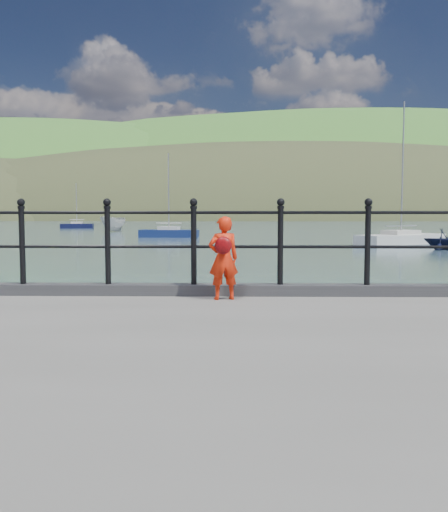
{
  "coord_description": "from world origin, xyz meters",
  "views": [
    {
      "loc": [
        -0.03,
        -7.63,
        2.13
      ],
      "look_at": [
        -0.18,
        -0.2,
        1.55
      ],
      "focal_mm": 38.0,
      "sensor_mm": 36.0,
      "label": 1
    }
  ],
  "objects_px": {
    "sailboat_port": "(169,234)",
    "sailboat_near": "(401,240)",
    "railing": "(237,236)",
    "sailboat_left": "(77,226)",
    "child": "(223,258)",
    "launch_white": "(113,224)",
    "launch_navy": "(444,239)"
  },
  "relations": [
    {
      "from": "launch_navy",
      "to": "sailboat_left",
      "type": "bearing_deg",
      "value": 81.69
    },
    {
      "from": "launch_white",
      "to": "launch_navy",
      "type": "bearing_deg",
      "value": -34.64
    },
    {
      "from": "launch_white",
      "to": "launch_navy",
      "type": "distance_m",
      "value": 41.17
    },
    {
      "from": "railing",
      "to": "child",
      "type": "bearing_deg",
      "value": -114.14
    },
    {
      "from": "launch_navy",
      "to": "sailboat_port",
      "type": "distance_m",
      "value": 24.85
    },
    {
      "from": "sailboat_left",
      "to": "sailboat_near",
      "type": "height_order",
      "value": "sailboat_near"
    },
    {
      "from": "railing",
      "to": "launch_navy",
      "type": "bearing_deg",
      "value": 63.56
    },
    {
      "from": "sailboat_port",
      "to": "launch_white",
      "type": "bearing_deg",
      "value": 128.29
    },
    {
      "from": "railing",
      "to": "sailboat_port",
      "type": "bearing_deg",
      "value": 98.27
    },
    {
      "from": "railing",
      "to": "sailboat_near",
      "type": "height_order",
      "value": "sailboat_near"
    },
    {
      "from": "railing",
      "to": "launch_white",
      "type": "xyz_separation_m",
      "value": [
        -14.41,
        56.16,
        -0.87
      ]
    },
    {
      "from": "child",
      "to": "launch_white",
      "type": "bearing_deg",
      "value": -91.12
    },
    {
      "from": "child",
      "to": "sailboat_near",
      "type": "height_order",
      "value": "sailboat_near"
    },
    {
      "from": "sailboat_left",
      "to": "child",
      "type": "bearing_deg",
      "value": -78.09
    },
    {
      "from": "launch_white",
      "to": "launch_navy",
      "type": "height_order",
      "value": "launch_white"
    },
    {
      "from": "launch_navy",
      "to": "sailboat_near",
      "type": "relative_size",
      "value": 0.24
    },
    {
      "from": "railing",
      "to": "child",
      "type": "xyz_separation_m",
      "value": [
        -0.18,
        -0.4,
        -0.27
      ]
    },
    {
      "from": "child",
      "to": "sailboat_port",
      "type": "height_order",
      "value": "sailboat_port"
    },
    {
      "from": "railing",
      "to": "launch_white",
      "type": "bearing_deg",
      "value": 104.39
    },
    {
      "from": "sailboat_near",
      "to": "launch_white",
      "type": "bearing_deg",
      "value": 100.29
    },
    {
      "from": "sailboat_port",
      "to": "sailboat_left",
      "type": "bearing_deg",
      "value": 128.11
    },
    {
      "from": "sailboat_port",
      "to": "sailboat_near",
      "type": "distance_m",
      "value": 20.75
    },
    {
      "from": "railing",
      "to": "launch_white",
      "type": "relative_size",
      "value": 3.67
    },
    {
      "from": "railing",
      "to": "child",
      "type": "height_order",
      "value": "railing"
    },
    {
      "from": "launch_navy",
      "to": "railing",
      "type": "bearing_deg",
      "value": -161.96
    },
    {
      "from": "launch_white",
      "to": "sailboat_left",
      "type": "xyz_separation_m",
      "value": [
        -8.97,
        15.84,
        -0.61
      ]
    },
    {
      "from": "railing",
      "to": "sailboat_near",
      "type": "bearing_deg",
      "value": 69.28
    },
    {
      "from": "child",
      "to": "launch_navy",
      "type": "xyz_separation_m",
      "value": [
        12.56,
        25.31,
        -0.92
      ]
    },
    {
      "from": "railing",
      "to": "sailboat_left",
      "type": "bearing_deg",
      "value": 107.99
    },
    {
      "from": "railing",
      "to": "sailboat_left",
      "type": "height_order",
      "value": "sailboat_left"
    },
    {
      "from": "sailboat_left",
      "to": "sailboat_near",
      "type": "bearing_deg",
      "value": -55.62
    },
    {
      "from": "child",
      "to": "sailboat_port",
      "type": "bearing_deg",
      "value": -97.29
    }
  ]
}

